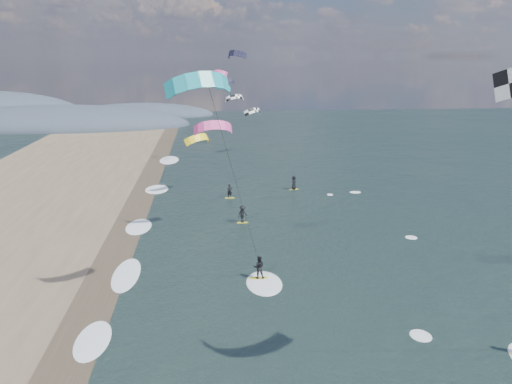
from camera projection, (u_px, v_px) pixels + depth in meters
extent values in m
cube|color=#382D23|center=(92.00, 308.00, 32.54)|extent=(3.00, 240.00, 0.00)
ellipsoid|color=#3D4756|center=(52.00, 127.00, 116.23)|extent=(64.00, 24.00, 10.00)
ellipsoid|color=#3D4756|center=(141.00, 116.00, 137.17)|extent=(40.00, 18.00, 7.00)
cube|color=gold|center=(259.00, 278.00, 36.79)|extent=(1.35, 0.42, 0.06)
imported|color=black|center=(259.00, 267.00, 36.56)|extent=(0.91, 0.74, 1.72)
ellipsoid|color=white|center=(264.00, 283.00, 36.06)|extent=(2.60, 4.20, 0.12)
cylinder|color=black|center=(237.00, 185.00, 31.65)|extent=(0.02, 0.02, 15.06)
cube|color=gold|center=(243.00, 222.00, 49.15)|extent=(1.10, 0.35, 0.05)
imported|color=black|center=(243.00, 214.00, 48.91)|extent=(1.28, 1.14, 1.71)
cube|color=gold|center=(294.00, 189.00, 61.45)|extent=(1.10, 0.35, 0.05)
imported|color=black|center=(294.00, 182.00, 61.22)|extent=(0.75, 0.94, 1.68)
cube|color=gold|center=(230.00, 198.00, 57.72)|extent=(1.10, 0.35, 0.05)
imported|color=black|center=(230.00, 191.00, 57.50)|extent=(0.61, 0.43, 1.59)
ellipsoid|color=white|center=(98.00, 340.00, 28.81)|extent=(2.40, 5.40, 0.11)
ellipsoid|color=white|center=(122.00, 275.00, 37.45)|extent=(2.40, 5.40, 0.11)
ellipsoid|color=white|center=(140.00, 227.00, 48.01)|extent=(2.40, 5.40, 0.11)
ellipsoid|color=white|center=(154.00, 189.00, 61.45)|extent=(2.40, 5.40, 0.11)
ellipsoid|color=white|center=(165.00, 160.00, 78.73)|extent=(2.40, 5.40, 0.11)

